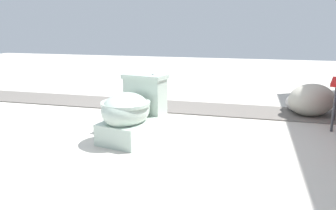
{
  "coord_description": "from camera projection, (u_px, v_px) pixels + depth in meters",
  "views": [
    {
      "loc": [
        2.37,
        1.02,
        0.92
      ],
      "look_at": [
        -0.07,
        0.39,
        0.3
      ],
      "focal_mm": 35.0,
      "sensor_mm": 36.0,
      "label": 1
    }
  ],
  "objects": [
    {
      "name": "ground_plane",
      "position": [
        120.0,
        140.0,
        2.69
      ],
      "size": [
        14.0,
        14.0,
        0.0
      ],
      "primitive_type": "plane",
      "color": "#B7B2A8"
    },
    {
      "name": "gravel_strip",
      "position": [
        202.0,
        108.0,
        3.67
      ],
      "size": [
        0.56,
        8.0,
        0.01
      ],
      "primitive_type": "cube",
      "color": "#605B56",
      "rests_on": "ground"
    },
    {
      "name": "toilet",
      "position": [
        132.0,
        112.0,
        2.68
      ],
      "size": [
        0.69,
        0.49,
        0.52
      ],
      "rotation": [
        0.0,
        0.0,
        -0.2
      ],
      "color": "#B2C6B7",
      "rests_on": "ground"
    },
    {
      "name": "boulder_near",
      "position": [
        300.0,
        103.0,
        3.52
      ],
      "size": [
        0.43,
        0.4,
        0.2
      ],
      "primitive_type": "ellipsoid",
      "rotation": [
        0.0,
        0.0,
        0.35
      ],
      "color": "#B7B2AD",
      "rests_on": "ground"
    },
    {
      "name": "boulder_far",
      "position": [
        312.0,
        100.0,
        3.36
      ],
      "size": [
        0.58,
        0.62,
        0.33
      ],
      "primitive_type": "ellipsoid",
      "rotation": [
        0.0,
        0.0,
        2.14
      ],
      "color": "#ADA899",
      "rests_on": "ground"
    }
  ]
}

